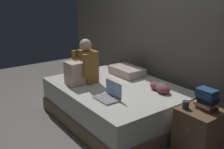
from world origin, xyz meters
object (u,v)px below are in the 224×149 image
object	(u,v)px
laptop	(109,95)
mug	(186,105)
bed	(116,103)
clothes_pile	(160,87)
nightstand	(199,133)
book_stack	(207,99)
pillow	(127,71)
person_sitting	(83,66)

from	to	relation	value
laptop	mug	world-z (taller)	laptop
bed	laptop	distance (m)	0.60
laptop	clothes_pile	world-z (taller)	laptop
nightstand	book_stack	size ratio (longest dim) A/B	2.55
nightstand	clothes_pile	xyz separation A→B (m)	(-0.78, 0.15, 0.30)
clothes_pile	pillow	bearing A→B (deg)	174.10
laptop	pillow	size ratio (longest dim) A/B	0.57
bed	pillow	xyz separation A→B (m)	(-0.30, 0.45, 0.34)
pillow	book_stack	distance (m)	1.62
person_sitting	mug	world-z (taller)	person_sitting
bed	clothes_pile	distance (m)	0.71
pillow	clothes_pile	size ratio (longest dim) A/B	1.59
book_stack	clothes_pile	distance (m)	0.80
book_stack	mug	size ratio (longest dim) A/B	2.57
bed	person_sitting	distance (m)	0.73
laptop	book_stack	xyz separation A→B (m)	(0.97, 0.64, 0.11)
clothes_pile	mug	bearing A→B (deg)	-22.73
clothes_pile	person_sitting	bearing A→B (deg)	-143.33
nightstand	person_sitting	xyz separation A→B (m)	(-1.70, -0.53, 0.49)
nightstand	book_stack	distance (m)	0.41
nightstand	person_sitting	distance (m)	1.85
nightstand	mug	world-z (taller)	mug
person_sitting	book_stack	world-z (taller)	person_sitting
nightstand	book_stack	xyz separation A→B (m)	(0.01, 0.06, 0.41)
clothes_pile	laptop	bearing A→B (deg)	-103.75
nightstand	person_sitting	world-z (taller)	person_sitting
mug	bed	bearing A→B (deg)	-175.46
bed	mug	world-z (taller)	mug
bed	book_stack	xyz separation A→B (m)	(1.31, 0.27, 0.44)
person_sitting	clothes_pile	world-z (taller)	person_sitting
bed	book_stack	distance (m)	1.41
bed	book_stack	world-z (taller)	book_stack
laptop	person_sitting	bearing A→B (deg)	176.36
person_sitting	mug	bearing A→B (deg)	14.74
book_stack	pillow	bearing A→B (deg)	173.79
bed	clothes_pile	world-z (taller)	clothes_pile
pillow	clothes_pile	world-z (taller)	pillow
nightstand	book_stack	bearing A→B (deg)	83.23
book_stack	mug	xyz separation A→B (m)	(-0.14, -0.18, -0.07)
mug	clothes_pile	xyz separation A→B (m)	(-0.65, 0.27, -0.04)
nightstand	laptop	bearing A→B (deg)	-148.82
person_sitting	pillow	world-z (taller)	person_sitting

